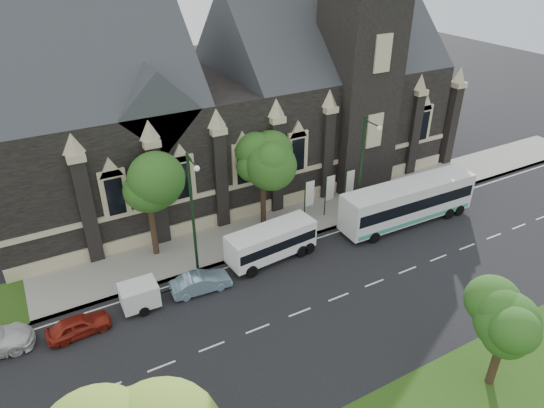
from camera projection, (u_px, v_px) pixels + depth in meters
ground at (300, 312)px, 30.59m from camera, size 160.00×160.00×0.00m
sidewalk at (236, 238)px, 37.78m from camera, size 80.00×5.00×0.15m
museum at (240, 96)px, 43.01m from camera, size 40.00×17.70×29.90m
tree_park_east at (509, 313)px, 23.81m from camera, size 3.40×3.40×6.28m
tree_walk_right at (264, 157)px, 37.23m from camera, size 4.08×4.08×7.80m
tree_walk_left at (149, 184)px, 33.46m from camera, size 3.91×3.91×7.64m
street_lamp_near at (363, 165)px, 37.68m from camera, size 0.36×1.88×9.00m
street_lamp_mid at (193, 209)px, 31.78m from camera, size 0.36×1.88×9.00m
banner_flag_left at (308, 196)px, 38.91m from camera, size 0.90×0.10×4.00m
banner_flag_center at (328, 191)px, 39.76m from camera, size 0.90×0.10×4.00m
banner_flag_right at (348, 185)px, 40.60m from camera, size 0.90×0.10×4.00m
tour_coach at (408, 202)px, 39.15m from camera, size 12.01×2.98×3.49m
shuttle_bus at (271, 241)px, 34.90m from camera, size 6.85×2.89×2.58m
box_trailer at (139, 295)px, 30.51m from camera, size 3.34×1.96×1.78m
sedan at (201, 282)px, 32.14m from camera, size 4.09×1.64×1.32m
car_far_red at (79, 325)px, 28.69m from camera, size 3.77×1.69×1.26m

